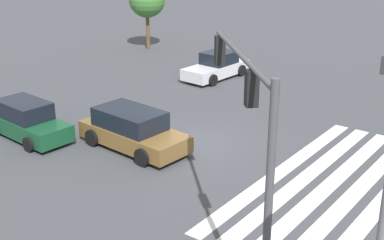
# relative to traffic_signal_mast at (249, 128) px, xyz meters

# --- Properties ---
(ground_plane) EXTENTS (149.95, 149.95, 0.00)m
(ground_plane) POSITION_rel_traffic_signal_mast_xyz_m (6.64, 6.64, -4.32)
(ground_plane) COLOR #3D3F44
(crosswalk_markings) EXTENTS (11.40, 7.25, 0.01)m
(crosswalk_markings) POSITION_rel_traffic_signal_mast_xyz_m (6.64, -0.98, -4.31)
(crosswalk_markings) COLOR silver
(crosswalk_markings) RESTS_ON ground_plane
(traffic_signal_mast) EXTENTS (4.21, 4.21, 6.01)m
(traffic_signal_mast) POSITION_rel_traffic_signal_mast_xyz_m (0.00, 0.00, 0.00)
(traffic_signal_mast) COLOR #47474C
(traffic_signal_mast) RESTS_ON ground_plane
(car_0) EXTENTS (4.57, 2.21, 1.55)m
(car_0) POSITION_rel_traffic_signal_mast_xyz_m (15.56, 11.50, -3.62)
(car_0) COLOR silver
(car_0) RESTS_ON ground_plane
(car_1) EXTENTS (2.19, 4.50, 1.60)m
(car_1) POSITION_rel_traffic_signal_mast_xyz_m (2.95, 12.74, -3.57)
(car_1) COLOR #144728
(car_1) RESTS_ON ground_plane
(car_2) EXTENTS (2.47, 4.94, 1.62)m
(car_2) POSITION_rel_traffic_signal_mast_xyz_m (4.82, 8.31, -3.53)
(car_2) COLOR brown
(car_2) RESTS_ON ground_plane
(tree_corner_b) EXTENTS (2.59, 2.59, 4.89)m
(tree_corner_b) POSITION_rel_traffic_signal_mast_xyz_m (18.89, 19.83, -0.75)
(tree_corner_b) COLOR brown
(tree_corner_b) RESTS_ON ground_plane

